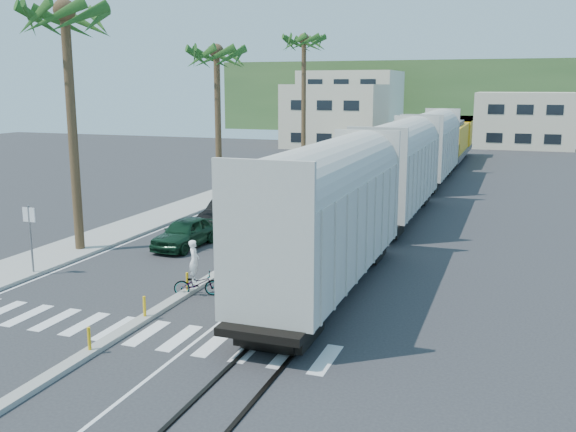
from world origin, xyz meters
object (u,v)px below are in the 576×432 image
object	(u,v)px
street_sign	(30,230)
car_lead	(185,233)
cyclist	(196,278)
car_second	(228,213)

from	to	relation	value
street_sign	car_lead	world-z (taller)	street_sign
street_sign	cyclist	distance (m)	7.83
street_sign	car_second	xyz separation A→B (m)	(3.70, 11.35, -1.15)
car_second	cyclist	world-z (taller)	cyclist
car_second	cyclist	size ratio (longest dim) A/B	2.30
cyclist	car_second	bearing A→B (deg)	-4.37
street_sign	car_second	world-z (taller)	street_sign
street_sign	car_lead	xyz separation A→B (m)	(3.71, 6.41, -1.23)
car_lead	car_second	size ratio (longest dim) A/B	0.87
street_sign	cyclist	world-z (taller)	street_sign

